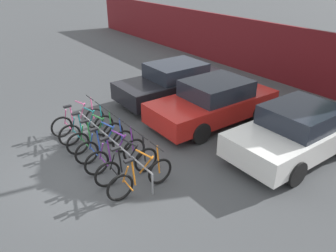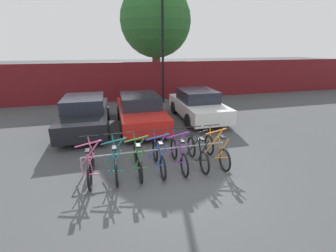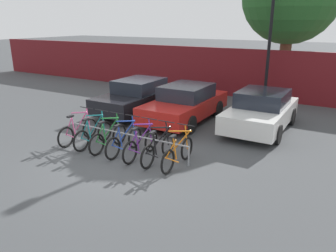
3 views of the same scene
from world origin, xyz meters
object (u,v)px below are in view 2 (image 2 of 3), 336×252
bicycle_blue (159,157)px  car_red (140,111)px  bicycle_green (138,160)px  bicycle_purple (179,155)px  bicycle_black (197,153)px  lamp_post (163,36)px  bicycle_orange (216,151)px  car_white (198,105)px  car_black (85,114)px  bicycle_pink (91,165)px  tree_behind_hoarding (156,22)px  bicycle_teal (116,162)px  bike_rack (157,152)px

bicycle_blue → car_red: car_red is taller
bicycle_green → bicycle_purple: 1.19m
bicycle_black → lamp_post: size_ratio=0.24×
bicycle_orange → car_white: car_white is taller
car_white → bicycle_green: bearing=-128.9°
bicycle_purple → car_black: 4.91m
bicycle_pink → bicycle_black: size_ratio=1.00×
bicycle_blue → bicycle_green: bearing=-177.6°
car_white → tree_behind_hoarding: (-0.67, 6.54, 4.23)m
bicycle_purple → car_white: car_white is taller
bicycle_orange → car_red: 4.24m
bicycle_teal → bicycle_blue: same height
bicycle_purple → bicycle_blue: bearing=176.5°
bicycle_orange → tree_behind_hoarding: (0.38, 10.77, 4.54)m
bicycle_green → bicycle_pink: bearing=-179.5°
bicycle_green → tree_behind_hoarding: 12.01m
bicycle_blue → bicycle_purple: (0.59, 0.00, 0.00)m
bicycle_blue → car_black: car_black is taller
bicycle_teal → lamp_post: size_ratio=0.24×
bicycle_orange → tree_behind_hoarding: bearing=85.4°
bicycle_black → tree_behind_hoarding: size_ratio=0.23×
bicycle_green → car_white: bearing=51.6°
bike_rack → car_black: car_black is taller
bicycle_orange → bicycle_black: bearing=177.4°
bicycle_blue → car_black: 4.59m
bicycle_purple → bicycle_black: bearing=-3.5°
car_black → car_white: size_ratio=1.07×
bicycle_orange → bike_rack: bearing=172.7°
lamp_post → bicycle_pink: bearing=-115.6°
bicycle_green → lamp_post: size_ratio=0.24×
tree_behind_hoarding → bicycle_black: bearing=-95.3°
bicycle_black → bicycle_orange: bearing=3.1°
car_white → tree_behind_hoarding: 7.82m
lamp_post → car_black: bearing=-136.9°
bicycle_orange → car_white: bearing=73.5°
bicycle_purple → bicycle_teal: bearing=176.5°
bicycle_blue → car_white: size_ratio=0.43×
bicycle_black → lamp_post: (0.82, 7.97, 3.53)m
bicycle_purple → bike_rack: bearing=163.0°
bicycle_teal → bicycle_green: (0.60, 0.00, 0.00)m
bicycle_black → lamp_post: lamp_post is taller
bicycle_pink → bicycle_blue: (1.83, 0.00, 0.00)m
bicycle_orange → tree_behind_hoarding: size_ratio=0.23×
bicycle_green → bike_rack: bearing=15.3°
bicycle_purple → car_red: size_ratio=0.40×
bicycle_pink → bicycle_blue: size_ratio=1.00×
bike_rack → bicycle_orange: bicycle_orange is taller
bicycle_pink → bicycle_teal: same height
bicycle_pink → car_red: 4.28m
bicycle_teal → tree_behind_hoarding: bearing=74.2°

